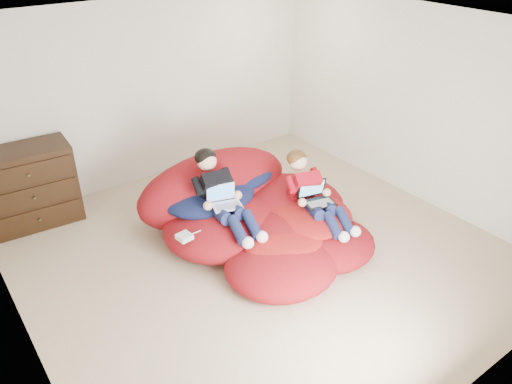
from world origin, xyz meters
The scene contains 9 objects.
room_shell centered at (0.00, 0.00, 0.22)m, with size 5.10×5.10×2.77m.
dresser centered at (-1.90, 2.20, 0.50)m, with size 1.15×0.66×1.00m.
beanbag_pile centered at (0.17, 0.38, 0.27)m, with size 2.45×2.49×0.93m.
cream_pillow centered at (-0.23, 1.12, 0.62)m, with size 0.43×0.27×0.27m, color beige.
older_boy centered at (-0.25, 0.43, 0.70)m, with size 0.39×1.13×0.76m.
younger_boy centered at (0.69, -0.05, 0.63)m, with size 0.42×1.11×0.72m.
laptop_white centered at (-0.25, 0.34, 0.63)m, with size 0.37×0.35×0.24m.
laptop_black centered at (0.69, -0.13, 0.57)m, with size 0.39×0.37×0.25m.
power_adapter centered at (-0.83, 0.25, 0.42)m, with size 0.15×0.15×0.05m, color silver.
Camera 1 is at (-2.79, -3.71, 3.45)m, focal length 35.00 mm.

